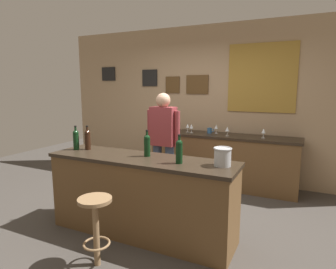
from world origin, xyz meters
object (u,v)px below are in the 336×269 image
at_px(bar_stool, 96,220).
at_px(wine_glass_b, 191,127).
at_px(wine_bottle_a, 76,139).
at_px(ice_bucket, 223,156).
at_px(wine_bottle_c, 147,145).
at_px(wine_glass_c, 216,127).
at_px(bartender, 163,140).
at_px(coffee_mug, 210,131).
at_px(wine_bottle_d, 179,151).
at_px(wine_bottle_b, 88,139).
at_px(wine_glass_d, 227,129).
at_px(wine_glass_e, 264,131).
at_px(wine_glass_a, 188,126).

distance_m(bar_stool, wine_glass_b, 2.78).
bearing_deg(wine_bottle_a, ice_bucket, 1.53).
relative_size(wine_bottle_c, wine_glass_c, 1.97).
xyz_separation_m(bartender, coffee_mug, (0.36, 1.10, 0.01)).
bearing_deg(wine_bottle_c, bartender, 105.26).
xyz_separation_m(wine_glass_b, coffee_mug, (0.31, 0.09, -0.06)).
bearing_deg(wine_bottle_d, ice_bucket, 12.64).
xyz_separation_m(bartender, wine_glass_c, (0.46, 1.15, 0.07)).
relative_size(bartender, bar_stool, 2.38).
xyz_separation_m(wine_bottle_c, coffee_mug, (0.11, 2.02, -0.11)).
xyz_separation_m(wine_bottle_b, coffee_mug, (0.97, 2.03, -0.11)).
height_order(ice_bucket, wine_glass_d, ice_bucket).
height_order(bartender, wine_bottle_c, bartender).
xyz_separation_m(wine_glass_d, wine_glass_e, (0.57, 0.04, 0.00)).
relative_size(bar_stool, wine_glass_a, 4.39).
relative_size(wine_glass_b, wine_glass_c, 1.00).
bearing_deg(bartender, wine_glass_c, 68.13).
relative_size(wine_bottle_c, wine_glass_b, 1.97).
bearing_deg(wine_glass_e, wine_bottle_a, -135.20).
xyz_separation_m(wine_bottle_b, wine_bottle_c, (0.86, 0.01, 0.00)).
relative_size(wine_glass_e, coffee_mug, 1.24).
relative_size(bartender, wine_glass_a, 10.45).
bearing_deg(coffee_mug, bartender, -108.02).
relative_size(bar_stool, wine_bottle_c, 2.22).
xyz_separation_m(bartender, wine_glass_a, (-0.04, 1.05, 0.07)).
relative_size(wine_bottle_c, wine_bottle_d, 1.00).
xyz_separation_m(wine_bottle_d, wine_glass_a, (-0.74, 2.09, -0.05)).
distance_m(bar_stool, wine_bottle_a, 1.27).
relative_size(wine_glass_a, wine_glass_e, 1.00).
bearing_deg(wine_glass_d, wine_glass_b, 175.02).
bearing_deg(wine_glass_e, wine_glass_d, -175.51).
xyz_separation_m(wine_glass_a, wine_glass_b, (0.09, -0.04, 0.00)).
height_order(wine_glass_a, wine_glass_b, same).
xyz_separation_m(wine_bottle_c, wine_glass_d, (0.46, 1.87, -0.05)).
xyz_separation_m(wine_bottle_d, coffee_mug, (-0.34, 2.14, -0.11)).
distance_m(wine_glass_a, coffee_mug, 0.40).
xyz_separation_m(wine_bottle_b, wine_glass_a, (0.57, 1.98, -0.05)).
xyz_separation_m(wine_glass_b, wine_glass_d, (0.65, -0.06, 0.00)).
xyz_separation_m(bar_stool, wine_glass_c, (0.33, 2.86, 0.55)).
xyz_separation_m(wine_bottle_d, ice_bucket, (0.43, 0.10, -0.04)).
bearing_deg(wine_glass_e, wine_glass_b, 179.42).
bearing_deg(ice_bucket, wine_bottle_d, -167.36).
distance_m(wine_bottle_d, wine_glass_a, 2.22).
relative_size(bartender, wine_bottle_a, 5.29).
xyz_separation_m(wine_glass_a, wine_glass_e, (1.31, -0.05, 0.00)).
relative_size(bartender, wine_glass_e, 10.45).
bearing_deg(wine_glass_b, wine_bottle_a, -111.38).
height_order(wine_glass_a, wine_glass_c, same).
bearing_deg(wine_glass_a, ice_bucket, -59.57).
distance_m(wine_glass_a, wine_glass_b, 0.09).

